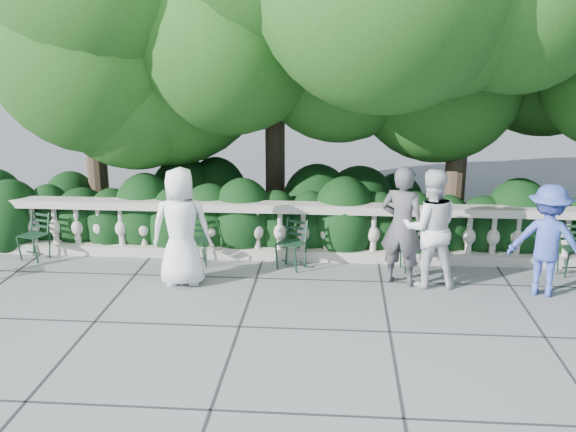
# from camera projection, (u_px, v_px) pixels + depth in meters

# --- Properties ---
(ground) EXTENTS (90.00, 90.00, 0.00)m
(ground) POSITION_uv_depth(u_px,v_px,m) (283.00, 299.00, 9.53)
(ground) COLOR #5A5E63
(ground) RESTS_ON ground
(balustrade) EXTENTS (12.00, 0.44, 1.00)m
(balustrade) POSITION_uv_depth(u_px,v_px,m) (292.00, 232.00, 11.12)
(balustrade) COLOR #9E998E
(balustrade) RESTS_ON ground
(shrub_hedge) EXTENTS (15.00, 2.60, 1.70)m
(shrub_hedge) POSITION_uv_depth(u_px,v_px,m) (296.00, 238.00, 12.41)
(shrub_hedge) COLOR black
(shrub_hedge) RESTS_ON ground
(tree_canopy) EXTENTS (15.04, 6.52, 6.78)m
(tree_canopy) POSITION_uv_depth(u_px,v_px,m) (336.00, 25.00, 11.47)
(tree_canopy) COLOR #3F3023
(tree_canopy) RESTS_ON ground
(chair_a) EXTENTS (0.56, 0.59, 0.84)m
(chair_a) POSITION_uv_depth(u_px,v_px,m) (196.00, 268.00, 10.78)
(chair_a) COLOR black
(chair_a) RESTS_ON ground
(chair_b) EXTENTS (0.57, 0.59, 0.84)m
(chair_b) POSITION_uv_depth(u_px,v_px,m) (30.00, 262.00, 11.08)
(chair_b) COLOR black
(chair_b) RESTS_ON ground
(chair_d) EXTENTS (0.51, 0.55, 0.84)m
(chair_d) POSITION_uv_depth(u_px,v_px,m) (416.00, 273.00, 10.56)
(chair_d) COLOR black
(chair_d) RESTS_ON ground
(chair_e) EXTENTS (0.60, 0.62, 0.84)m
(chair_e) POSITION_uv_depth(u_px,v_px,m) (287.00, 271.00, 10.65)
(chair_e) COLOR black
(chair_e) RESTS_ON ground
(chair_f) EXTENTS (0.48, 0.52, 0.84)m
(chair_f) POSITION_uv_depth(u_px,v_px,m) (576.00, 278.00, 10.36)
(chair_f) COLOR black
(chair_f) RESTS_ON ground
(person_businessman) EXTENTS (0.97, 0.69, 1.87)m
(person_businessman) POSITION_uv_depth(u_px,v_px,m) (181.00, 227.00, 9.86)
(person_businessman) COLOR white
(person_businessman) RESTS_ON ground
(person_woman_grey) EXTENTS (0.81, 0.68, 1.88)m
(person_woman_grey) POSITION_uv_depth(u_px,v_px,m) (402.00, 226.00, 9.89)
(person_woman_grey) COLOR #434247
(person_woman_grey) RESTS_ON ground
(person_casual_man) EXTENTS (0.95, 0.77, 1.85)m
(person_casual_man) POSITION_uv_depth(u_px,v_px,m) (430.00, 228.00, 9.82)
(person_casual_man) COLOR silver
(person_casual_man) RESTS_ON ground
(person_older_blue) EXTENTS (1.23, 0.92, 1.69)m
(person_older_blue) POSITION_uv_depth(u_px,v_px,m) (547.00, 240.00, 9.50)
(person_older_blue) COLOR #374AA6
(person_older_blue) RESTS_ON ground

